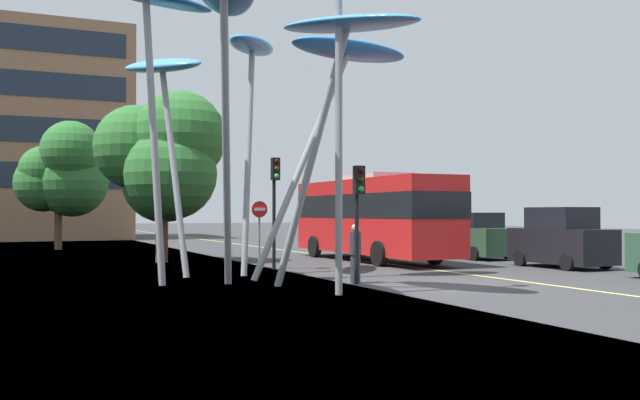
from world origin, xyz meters
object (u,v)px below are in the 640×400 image
pedestrian (355,253)px  red_bus (372,214)px  no_entry_sign (259,223)px  car_parked_far (474,237)px  street_lamp (350,79)px  traffic_light_kerb_far (275,189)px  traffic_light_kerb_near (358,198)px  car_parked_mid (561,239)px  leaf_sculpture (247,45)px

pedestrian → red_bus: bearing=58.9°
pedestrian → no_entry_sign: 6.55m
car_parked_far → street_lamp: (-11.24, -10.31, 4.40)m
traffic_light_kerb_far → street_lamp: bearing=-97.2°
red_bus → pedestrian: (-4.96, -8.23, -1.13)m
red_bus → street_lamp: size_ratio=1.23×
traffic_light_kerb_far → no_entry_sign: size_ratio=1.62×
traffic_light_kerb_near → traffic_light_kerb_far: traffic_light_kerb_far is taller
car_parked_mid → red_bus: bearing=126.7°
red_bus → car_parked_far: (4.87, -0.40, -1.03)m
leaf_sculpture → traffic_light_kerb_near: leaf_sculpture is taller
red_bus → leaf_sculpture: (-7.85, -7.05, 4.87)m
red_bus → car_parked_far: bearing=-4.8°
car_parked_far → pedestrian: (-9.83, -7.82, -0.11)m
traffic_light_kerb_near → car_parked_far: traffic_light_kerb_near is taller
traffic_light_kerb_near → car_parked_far: bearing=39.4°
car_parked_far → pedestrian: car_parked_far is taller
pedestrian → traffic_light_kerb_far: bearing=94.2°
leaf_sculpture → traffic_light_kerb_far: size_ratio=2.83×
traffic_light_kerb_far → car_parked_mid: traffic_light_kerb_far is taller
traffic_light_kerb_near → no_entry_sign: 6.86m
car_parked_mid → pedestrian: car_parked_mid is taller
car_parked_far → red_bus: bearing=175.2°
red_bus → no_entry_sign: 5.89m
red_bus → leaf_sculpture: bearing=-138.1°
traffic_light_kerb_near → traffic_light_kerb_far: 5.85m
pedestrian → traffic_light_kerb_near: bearing=-101.6°
street_lamp → no_entry_sign: bearing=85.1°
street_lamp → no_entry_sign: size_ratio=3.50×
car_parked_mid → pedestrian: bearing=-167.7°
leaf_sculpture → red_bus: bearing=41.9°
car_parked_far → traffic_light_kerb_far: bearing=-167.3°
leaf_sculpture → traffic_light_kerb_near: 5.45m
no_entry_sign → leaf_sculpture: bearing=-112.9°
pedestrian → leaf_sculpture: bearing=157.9°
car_parked_mid → pedestrian: (-9.54, -2.08, -0.18)m
traffic_light_kerb_near → car_parked_mid: 10.00m
red_bus → pedestrian: size_ratio=6.20×
leaf_sculpture → car_parked_far: 15.51m
traffic_light_kerb_near → no_entry_sign: traffic_light_kerb_near is taller
street_lamp → leaf_sculpture: bearing=112.0°
car_parked_mid → no_entry_sign: no_entry_sign is taller
red_bus → car_parked_mid: bearing=-53.3°
leaf_sculpture → car_parked_mid: 13.76m
car_parked_far → street_lamp: size_ratio=0.48×
traffic_light_kerb_far → pedestrian: 5.88m
traffic_light_kerb_near → no_entry_sign: bearing=94.9°
car_parked_mid → street_lamp: 12.64m
traffic_light_kerb_far → pedestrian: (0.41, -5.51, -2.01)m
street_lamp → traffic_light_kerb_far: bearing=82.8°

